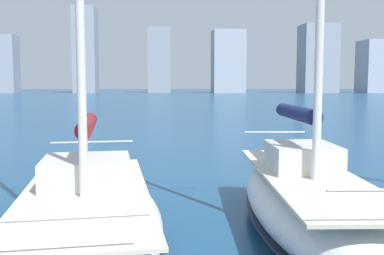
% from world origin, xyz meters
% --- Properties ---
extents(city_skyline, '(168.02, 22.27, 35.35)m').
position_xyz_m(city_skyline, '(7.10, -160.55, 13.29)').
color(city_skyline, '#A2A7B1').
rests_on(city_skyline, ground).
extents(sailboat_navy, '(2.71, 7.69, 10.01)m').
position_xyz_m(sailboat_navy, '(-2.46, -6.40, 0.72)').
color(sailboat_navy, silver).
rests_on(sailboat_navy, ground).
extents(sailboat_maroon, '(3.63, 7.89, 10.92)m').
position_xyz_m(sailboat_maroon, '(1.96, -6.22, 0.62)').
color(sailboat_maroon, silver).
rests_on(sailboat_maroon, ground).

